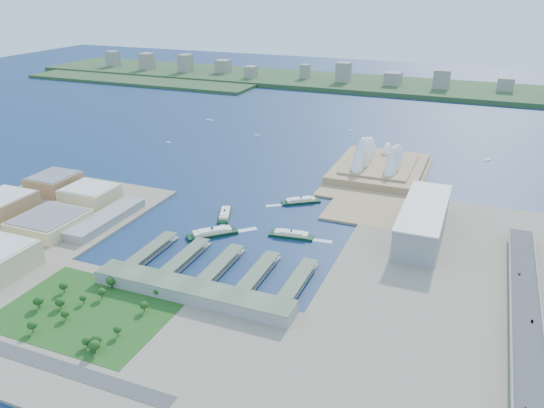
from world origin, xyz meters
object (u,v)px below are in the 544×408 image
at_px(ferry_d, 291,233).
at_px(car_b, 532,321).
at_px(opera_house, 381,153).
at_px(toaster_building, 423,221).
at_px(ferry_c, 212,231).
at_px(ferry_a, 225,213).
at_px(ferry_b, 301,200).
at_px(car_c, 519,273).

distance_m(ferry_d, car_b, 268.13).
height_order(opera_house, toaster_building, opera_house).
height_order(ferry_d, car_b, car_b).
relative_size(ferry_c, car_b, 13.93).
height_order(ferry_a, ferry_c, ferry_c).
bearing_deg(toaster_building, ferry_c, -158.59).
bearing_deg(ferry_c, toaster_building, -112.28).
xyz_separation_m(ferry_b, ferry_d, (23.09, -100.06, 0.03)).
height_order(ferry_a, car_b, car_b).
distance_m(ferry_b, car_c, 289.99).
height_order(opera_house, car_b, opera_house).
xyz_separation_m(ferry_a, car_c, (338.71, -43.97, 10.88)).
height_order(toaster_building, car_c, toaster_building).
bearing_deg(toaster_building, ferry_a, -171.97).
bearing_deg(car_c, toaster_building, -37.50).
xyz_separation_m(ferry_b, car_c, (263.74, -120.08, 10.69)).
xyz_separation_m(opera_house, toaster_building, (90.00, -200.00, -11.50)).
bearing_deg(car_b, car_c, -84.27).
bearing_deg(ferry_d, ferry_a, 69.54).
relative_size(ferry_b, ferry_d, 0.99).
relative_size(toaster_building, ferry_b, 3.01).
height_order(ferry_c, car_c, car_c).
bearing_deg(toaster_building, car_c, -37.50).
height_order(opera_house, ferry_b, opera_house).
bearing_deg(opera_house, car_c, -55.46).
distance_m(toaster_building, ferry_a, 240.59).
relative_size(toaster_building, ferry_c, 2.61).
bearing_deg(ferry_d, ferry_c, 103.09).
bearing_deg(ferry_a, ferry_b, 24.78).
bearing_deg(car_b, ferry_b, -36.33).
distance_m(opera_house, ferry_c, 320.28).
bearing_deg(car_b, ferry_d, -21.86).
bearing_deg(ferry_d, ferry_b, 6.26).
xyz_separation_m(ferry_a, ferry_d, (98.06, -23.95, 0.22)).
relative_size(ferry_b, ferry_c, 0.87).
relative_size(ferry_b, car_c, 10.44).
height_order(car_b, car_c, car_c).
xyz_separation_m(ferry_a, car_b, (346.71, -123.70, 10.87)).
distance_m(car_b, car_c, 80.13).
bearing_deg(ferry_a, toaster_building, -12.62).
bearing_deg(ferry_c, ferry_b, -69.48).
relative_size(toaster_building, ferry_d, 2.99).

